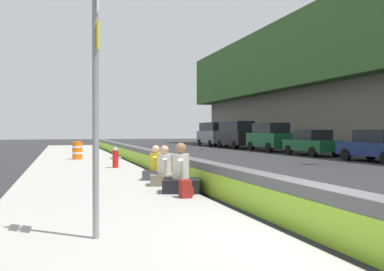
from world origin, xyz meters
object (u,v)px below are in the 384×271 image
at_px(seated_person_rear, 156,169).
at_px(parked_car_fourth, 312,143).
at_px(seated_person_foreground, 181,177).
at_px(construction_barrel, 77,150).
at_px(route_sign_post, 96,90).
at_px(parked_car_farther, 213,134).
at_px(parked_car_far, 236,134).
at_px(seated_person_middle, 165,173).
at_px(parked_car_midline, 270,137).
at_px(parked_car_third, 378,146).
at_px(backpack, 186,189).
at_px(fire_hydrant, 115,157).

height_order(seated_person_rear, parked_car_fourth, parked_car_fourth).
height_order(seated_person_foreground, construction_barrel, seated_person_foreground).
bearing_deg(route_sign_post, parked_car_farther, -23.11).
bearing_deg(parked_car_fourth, route_sign_post, 138.78).
bearing_deg(parked_car_farther, construction_barrel, 142.09).
height_order(route_sign_post, seated_person_rear, route_sign_post).
xyz_separation_m(route_sign_post, parked_car_far, (29.78, -15.30, -0.86)).
distance_m(seated_person_middle, parked_car_midline, 22.49).
xyz_separation_m(construction_barrel, parked_car_third, (-5.01, -15.05, 0.24)).
distance_m(construction_barrel, parked_car_third, 15.86).
xyz_separation_m(backpack, parked_car_midline, (20.43, -13.25, 0.85)).
bearing_deg(route_sign_post, seated_person_rear, -19.59).
bearing_deg(seated_person_rear, fire_hydrant, 8.65).
height_order(seated_person_middle, parked_car_fourth, parked_car_fourth).
distance_m(route_sign_post, backpack, 4.15).
bearing_deg(route_sign_post, seated_person_foreground, -31.61).
height_order(backpack, parked_car_farther, parked_car_farther).
distance_m(route_sign_post, parked_car_fourth, 23.35).
distance_m(fire_hydrant, parked_car_farther, 28.27).
bearing_deg(parked_car_midline, fire_hydrant, 131.96).
relative_size(route_sign_post, construction_barrel, 3.79).
relative_size(route_sign_post, parked_car_third, 0.79).
bearing_deg(parked_car_far, fire_hydrant, 144.00).
relative_size(seated_person_rear, parked_car_far, 0.21).
height_order(seated_person_foreground, parked_car_third, parked_car_third).
bearing_deg(seated_person_rear, backpack, 178.20).
bearing_deg(seated_person_rear, parked_car_far, -29.16).
bearing_deg(seated_person_foreground, backpack, 171.76).
height_order(parked_car_far, parked_car_farther, same).
xyz_separation_m(seated_person_foreground, backpack, (-0.81, 0.12, -0.18)).
xyz_separation_m(backpack, parked_car_far, (26.81, -13.10, 1.02)).
distance_m(backpack, parked_car_fourth, 19.63).
xyz_separation_m(fire_hydrant, parked_car_fourth, (6.56, -13.72, 0.27)).
relative_size(seated_person_rear, parked_car_midline, 0.22).
bearing_deg(route_sign_post, parked_car_far, -27.20).
xyz_separation_m(seated_person_foreground, seated_person_middle, (1.42, 0.06, -0.03)).
height_order(fire_hydrant, seated_person_foreground, seated_person_foreground).
height_order(route_sign_post, construction_barrel, route_sign_post).
bearing_deg(seated_person_middle, parked_car_third, -64.02).
bearing_deg(parked_car_midline, construction_barrel, 114.23).
bearing_deg(parked_car_midline, parked_car_third, 179.69).
bearing_deg(parked_car_fourth, seated_person_rear, 130.20).
bearing_deg(parked_car_far, seated_person_middle, 152.07).
xyz_separation_m(seated_person_middle, parked_car_far, (24.59, -13.04, 0.87)).
height_order(backpack, construction_barrel, construction_barrel).
bearing_deg(backpack, parked_car_farther, -21.70).
distance_m(backpack, construction_barrel, 13.76).
bearing_deg(seated_person_middle, seated_person_foreground, -177.69).
height_order(fire_hydrant, backpack, fire_hydrant).
bearing_deg(parked_car_third, parked_car_midline, -0.31).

